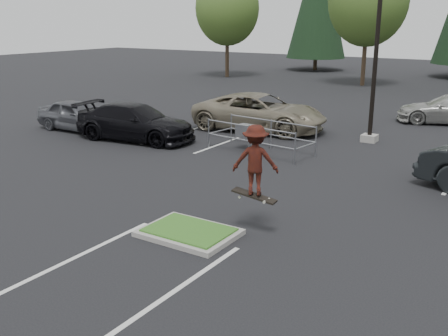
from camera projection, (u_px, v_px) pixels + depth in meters
The scene contains 11 objects.
ground at pixel (189, 235), 12.47m from camera, with size 120.00×120.00×0.00m, color black.
grass_median at pixel (189, 232), 12.45m from camera, with size 2.20×1.60×0.16m.
stall_lines at pixel (261, 168), 18.05m from camera, with size 22.62×17.60×0.01m.
light_pole at pixel (378, 29), 20.66m from camera, with size 0.70×0.60×10.12m.
decid_a at pixel (227, 11), 44.58m from camera, with size 5.44×5.44×8.91m.
decid_b at pixel (368, 3), 38.61m from camera, with size 5.89×5.89×9.64m.
cart_corral at pixel (251, 132), 20.33m from camera, with size 4.26×1.98×1.16m.
skateboarder at pixel (255, 161), 12.16m from camera, with size 1.23×1.00×1.82m.
car_l_tan at pixel (259, 112), 23.88m from camera, with size 2.80×6.07×1.69m, color gray.
car_l_black at pixel (135, 122), 22.08m from camera, with size 2.14×5.27×1.53m, color black.
car_l_grey at pixel (77, 115), 23.92m from camera, with size 1.66×4.12×1.40m, color #515259.
Camera 1 is at (6.95, -9.26, 4.98)m, focal length 42.00 mm.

